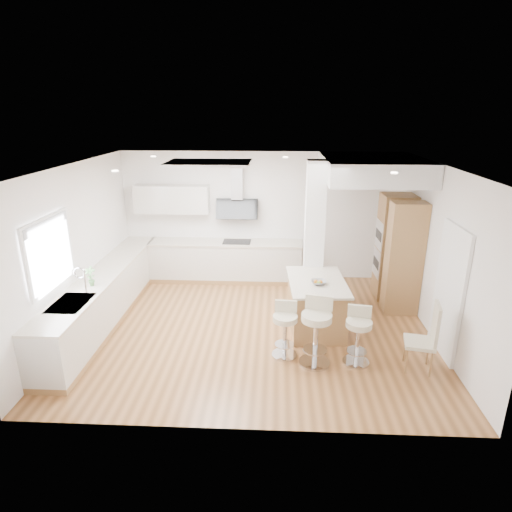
# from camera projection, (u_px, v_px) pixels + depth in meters

# --- Properties ---
(ground) EXTENTS (6.00, 6.00, 0.00)m
(ground) POSITION_uv_depth(u_px,v_px,m) (255.00, 328.00, 7.48)
(ground) COLOR #A0693B
(ground) RESTS_ON ground
(ceiling) EXTENTS (6.00, 5.00, 0.02)m
(ceiling) POSITION_uv_depth(u_px,v_px,m) (255.00, 328.00, 7.48)
(ceiling) COLOR silver
(ceiling) RESTS_ON ground
(wall_back) EXTENTS (6.00, 0.04, 2.80)m
(wall_back) POSITION_uv_depth(u_px,v_px,m) (260.00, 216.00, 9.39)
(wall_back) COLOR white
(wall_back) RESTS_ON ground
(wall_left) EXTENTS (0.04, 5.00, 2.80)m
(wall_left) POSITION_uv_depth(u_px,v_px,m) (76.00, 250.00, 7.17)
(wall_left) COLOR white
(wall_left) RESTS_ON ground
(wall_right) EXTENTS (0.04, 5.00, 2.80)m
(wall_right) POSITION_uv_depth(u_px,v_px,m) (440.00, 255.00, 6.89)
(wall_right) COLOR white
(wall_right) RESTS_ON ground
(skylight) EXTENTS (4.10, 2.10, 0.06)m
(skylight) POSITION_uv_depth(u_px,v_px,m) (209.00, 163.00, 7.18)
(skylight) COLOR white
(skylight) RESTS_ON ground
(window_left) EXTENTS (0.06, 1.28, 1.07)m
(window_left) POSITION_uv_depth(u_px,v_px,m) (49.00, 250.00, 6.22)
(window_left) COLOR white
(window_left) RESTS_ON ground
(doorway_right) EXTENTS (0.05, 1.00, 2.10)m
(doorway_right) POSITION_uv_depth(u_px,v_px,m) (449.00, 293.00, 6.45)
(doorway_right) COLOR #443D35
(doorway_right) RESTS_ON ground
(counter_left) EXTENTS (0.63, 4.50, 1.35)m
(counter_left) POSITION_uv_depth(u_px,v_px,m) (105.00, 296.00, 7.68)
(counter_left) COLOR #A47846
(counter_left) RESTS_ON ground
(counter_back) EXTENTS (3.62, 0.63, 2.50)m
(counter_back) POSITION_uv_depth(u_px,v_px,m) (218.00, 250.00, 9.40)
(counter_back) COLOR #A47846
(counter_back) RESTS_ON ground
(pillar) EXTENTS (0.35, 0.35, 2.80)m
(pillar) POSITION_uv_depth(u_px,v_px,m) (314.00, 237.00, 7.88)
(pillar) COLOR white
(pillar) RESTS_ON ground
(soffit) EXTENTS (1.78, 2.20, 0.40)m
(soffit) POSITION_uv_depth(u_px,v_px,m) (372.00, 168.00, 7.86)
(soffit) COLOR silver
(soffit) RESTS_ON ground
(oven_column) EXTENTS (0.63, 1.21, 2.10)m
(oven_column) POSITION_uv_depth(u_px,v_px,m) (397.00, 252.00, 8.18)
(oven_column) COLOR #A47846
(oven_column) RESTS_ON ground
(peninsula) EXTENTS (1.03, 1.49, 0.94)m
(peninsula) POSITION_uv_depth(u_px,v_px,m) (316.00, 304.00, 7.40)
(peninsula) COLOR #A47846
(peninsula) RESTS_ON ground
(bar_stool_a) EXTENTS (0.42, 0.42, 0.87)m
(bar_stool_a) POSITION_uv_depth(u_px,v_px,m) (285.00, 327.00, 6.52)
(bar_stool_a) COLOR silver
(bar_stool_a) RESTS_ON ground
(bar_stool_b) EXTENTS (0.57, 0.57, 1.05)m
(bar_stool_b) POSITION_uv_depth(u_px,v_px,m) (316.00, 328.00, 6.28)
(bar_stool_b) COLOR silver
(bar_stool_b) RESTS_ON ground
(bar_stool_c) EXTENTS (0.46, 0.46, 0.89)m
(bar_stool_c) POSITION_uv_depth(u_px,v_px,m) (358.00, 333.00, 6.32)
(bar_stool_c) COLOR silver
(bar_stool_c) RESTS_ON ground
(dining_chair) EXTENTS (0.49, 0.49, 1.06)m
(dining_chair) POSITION_uv_depth(u_px,v_px,m) (427.00, 335.00, 6.12)
(dining_chair) COLOR beige
(dining_chair) RESTS_ON ground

